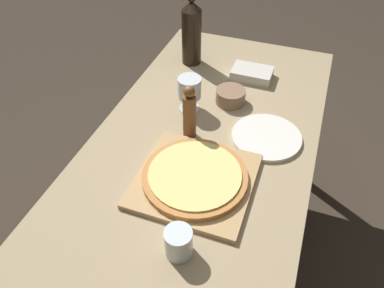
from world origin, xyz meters
name	(u,v)px	position (x,y,z in m)	size (l,w,h in m)	color
ground_plane	(197,261)	(0.00, 0.00, 0.00)	(12.00, 12.00, 0.00)	#382D23
dining_table	(199,168)	(0.00, 0.00, 0.65)	(0.76, 1.60, 0.75)	#9E8966
cutting_board	(195,180)	(0.04, -0.15, 0.76)	(0.35, 0.34, 0.02)	tan
pizza	(195,176)	(0.04, -0.15, 0.78)	(0.32, 0.32, 0.02)	#BC7A3D
wine_bottle	(192,32)	(-0.21, 0.52, 0.89)	(0.08, 0.08, 0.35)	black
pepper_mill	(189,113)	(-0.05, 0.05, 0.85)	(0.05, 0.05, 0.21)	brown
wine_glass	(189,89)	(-0.11, 0.19, 0.84)	(0.09, 0.09, 0.14)	silver
small_bowl	(230,96)	(0.03, 0.29, 0.78)	(0.11, 0.11, 0.06)	#84664C
drinking_tumbler	(178,243)	(0.08, -0.39, 0.79)	(0.07, 0.07, 0.09)	silver
dinner_plate	(266,137)	(0.20, 0.13, 0.76)	(0.24, 0.24, 0.01)	silver
food_container	(252,74)	(0.07, 0.48, 0.77)	(0.17, 0.11, 0.04)	beige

